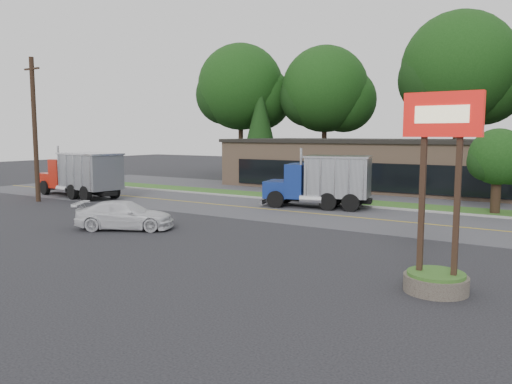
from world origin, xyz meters
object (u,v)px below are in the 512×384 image
dump_truck_blue (324,180)px  utility_pole (35,129)px  bilo_sign (438,226)px  dump_truck_red (82,173)px  rally_car (125,215)px

dump_truck_blue → utility_pole: bearing=10.8°
utility_pole → bilo_sign: size_ratio=1.68×
dump_truck_red → dump_truck_blue: size_ratio=1.24×
utility_pole → rally_car: (13.00, -3.96, -4.39)m
dump_truck_red → rally_car: dump_truck_red is taller
dump_truck_red → dump_truck_blue: bearing=-155.3°
utility_pole → dump_truck_blue: utility_pole is taller
bilo_sign → dump_truck_red: bearing=161.6°
rally_car → dump_truck_red: bearing=30.1°
utility_pole → rally_car: bearing=-17.0°
dump_truck_red → dump_truck_blue: same height
bilo_sign → dump_truck_red: bilo_sign is taller
utility_pole → dump_truck_red: bearing=76.4°
utility_pole → bilo_sign: bearing=-11.9°
dump_truck_red → dump_truck_blue: (17.54, 4.84, -0.01)m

